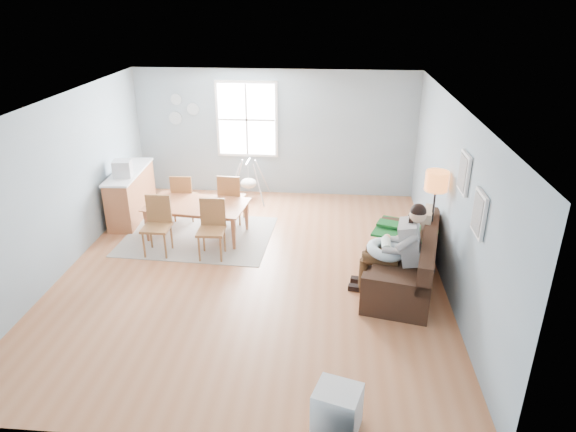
# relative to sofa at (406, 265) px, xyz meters

# --- Properties ---
(room) EXTENTS (8.40, 9.40, 3.90)m
(room) POSITION_rel_sofa_xyz_m (-2.41, 0.20, 2.11)
(room) COLOR #AD653D
(window) EXTENTS (1.32, 0.08, 1.62)m
(window) POSITION_rel_sofa_xyz_m (-3.01, 3.67, 1.34)
(window) COLOR white
(window) RESTS_ON room
(pictures) EXTENTS (0.05, 1.34, 0.74)m
(pictures) POSITION_rel_sofa_xyz_m (0.55, -0.85, 1.54)
(pictures) COLOR white
(pictures) RESTS_ON room
(wall_plates) EXTENTS (0.67, 0.02, 0.66)m
(wall_plates) POSITION_rel_sofa_xyz_m (-4.42, 3.67, 1.52)
(wall_plates) COLOR #92A7AF
(wall_plates) RESTS_ON room
(sofa) EXTENTS (1.37, 2.32, 0.88)m
(sofa) POSITION_rel_sofa_xyz_m (0.00, 0.00, 0.00)
(sofa) COLOR black
(sofa) RESTS_ON room
(green_throw) EXTENTS (1.20, 1.10, 0.04)m
(green_throw) POSITION_rel_sofa_xyz_m (0.07, 0.72, 0.25)
(green_throw) COLOR #145922
(green_throw) RESTS_ON sofa
(beige_pillow) EXTENTS (0.27, 0.51, 0.50)m
(beige_pillow) POSITION_rel_sofa_xyz_m (0.34, 0.51, 0.47)
(beige_pillow) COLOR tan
(beige_pillow) RESTS_ON sofa
(father) EXTENTS (1.08, 0.59, 1.45)m
(father) POSITION_rel_sofa_xyz_m (-0.20, -0.27, 0.46)
(father) COLOR gray
(father) RESTS_ON sofa
(nursing_pillow) EXTENTS (0.73, 0.72, 0.23)m
(nursing_pillow) POSITION_rel_sofa_xyz_m (-0.36, -0.24, 0.37)
(nursing_pillow) COLOR silver
(nursing_pillow) RESTS_ON father
(infant) EXTENTS (0.16, 0.40, 0.15)m
(infant) POSITION_rel_sofa_xyz_m (-0.35, -0.20, 0.46)
(infant) COLOR silver
(infant) RESTS_ON nursing_pillow
(toddler) EXTENTS (0.57, 0.33, 0.87)m
(toddler) POSITION_rel_sofa_xyz_m (-0.03, 0.22, 0.43)
(toddler) COLOR white
(toddler) RESTS_ON sofa
(floor_lamp) EXTENTS (0.34, 0.34, 1.69)m
(floor_lamp) POSITION_rel_sofa_xyz_m (0.39, 0.40, 1.09)
(floor_lamp) COLOR black
(floor_lamp) RESTS_ON room
(storage_cube) EXTENTS (0.55, 0.52, 0.50)m
(storage_cube) POSITION_rel_sofa_xyz_m (-1.07, -3.00, -0.06)
(storage_cube) COLOR silver
(storage_cube) RESTS_ON room
(rug) EXTENTS (2.74, 2.14, 0.01)m
(rug) POSITION_rel_sofa_xyz_m (-3.59, 1.34, -0.30)
(rug) COLOR #9E9890
(rug) RESTS_ON room
(dining_table) EXTENTS (1.89, 1.20, 0.63)m
(dining_table) POSITION_rel_sofa_xyz_m (-3.59, 1.34, 0.00)
(dining_table) COLOR #9A5432
(dining_table) RESTS_ON rug
(chair_sw) EXTENTS (0.45, 0.45, 1.00)m
(chair_sw) POSITION_rel_sofa_xyz_m (-4.11, 0.71, 0.27)
(chair_sw) COLOR brown
(chair_sw) RESTS_ON rug
(chair_se) EXTENTS (0.46, 0.46, 0.99)m
(chair_se) POSITION_rel_sofa_xyz_m (-3.16, 0.66, 0.26)
(chair_se) COLOR brown
(chair_se) RESTS_ON rug
(chair_nw) EXTENTS (0.45, 0.45, 0.95)m
(chair_nw) POSITION_rel_sofa_xyz_m (-4.03, 2.01, 0.23)
(chair_nw) COLOR brown
(chair_nw) RESTS_ON rug
(chair_ne) EXTENTS (0.48, 0.48, 1.01)m
(chair_ne) POSITION_rel_sofa_xyz_m (-3.09, 1.96, 0.27)
(chair_ne) COLOR brown
(chair_ne) RESTS_ON rug
(counter) EXTENTS (0.59, 1.74, 0.96)m
(counter) POSITION_rel_sofa_xyz_m (-5.11, 2.13, 0.18)
(counter) COLOR #9A5432
(counter) RESTS_ON room
(monitor) EXTENTS (0.37, 0.36, 0.31)m
(monitor) POSITION_rel_sofa_xyz_m (-5.08, 1.80, 0.81)
(monitor) COLOR silver
(monitor) RESTS_ON counter
(baby_swing) EXTENTS (0.87, 0.88, 0.86)m
(baby_swing) POSITION_rel_sofa_xyz_m (-2.95, 3.24, 0.07)
(baby_swing) COLOR silver
(baby_swing) RESTS_ON room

